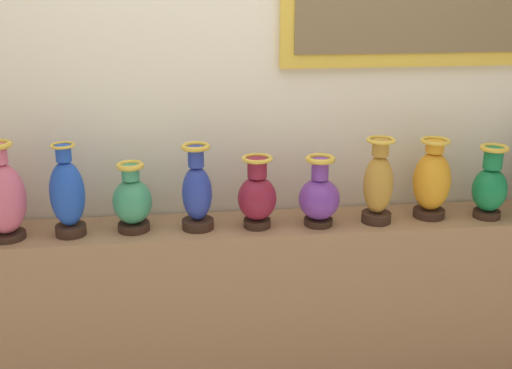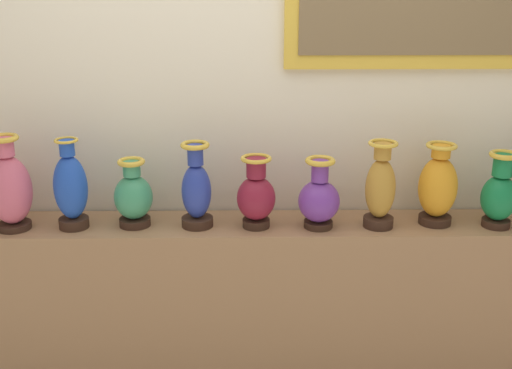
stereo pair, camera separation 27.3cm
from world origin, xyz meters
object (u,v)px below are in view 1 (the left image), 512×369
at_px(vase_jade, 132,201).
at_px(vase_amber, 432,181).
at_px(vase_rose, 3,197).
at_px(vase_emerald, 490,186).
at_px(vase_violet, 319,196).
at_px(vase_cobalt, 197,192).
at_px(vase_burgundy, 258,196).
at_px(vase_sapphire, 68,195).
at_px(vase_ochre, 378,184).

bearing_deg(vase_jade, vase_amber, 0.25).
xyz_separation_m(vase_rose, vase_emerald, (2.08, -0.00, -0.03)).
distance_m(vase_violet, vase_amber, 0.52).
height_order(vase_cobalt, vase_burgundy, vase_cobalt).
height_order(vase_burgundy, vase_amber, vase_amber).
distance_m(vase_cobalt, vase_emerald, 1.29).
distance_m(vase_sapphire, vase_cobalt, 0.53).
distance_m(vase_cobalt, vase_amber, 1.04).
xyz_separation_m(vase_violet, vase_emerald, (0.77, -0.00, 0.02)).
relative_size(vase_burgundy, vase_amber, 0.87).
relative_size(vase_violet, vase_emerald, 0.93).
relative_size(vase_jade, vase_ochre, 0.79).
xyz_separation_m(vase_violet, vase_amber, (0.51, 0.04, 0.04)).
bearing_deg(vase_rose, vase_amber, 1.12).
height_order(vase_rose, vase_sapphire, vase_rose).
height_order(vase_rose, vase_ochre, vase_rose).
bearing_deg(vase_amber, vase_burgundy, -177.91).
xyz_separation_m(vase_rose, vase_ochre, (1.57, 0.00, -0.01)).
bearing_deg(vase_ochre, vase_violet, -179.30).
distance_m(vase_rose, vase_jade, 0.51).
distance_m(vase_rose, vase_sapphire, 0.25).
height_order(vase_ochre, vase_emerald, vase_ochre).
bearing_deg(vase_rose, vase_cobalt, 1.43).
height_order(vase_cobalt, vase_ochre, vase_ochre).
bearing_deg(vase_cobalt, vase_amber, 0.89).
bearing_deg(vase_cobalt, vase_burgundy, -2.74).
xyz_separation_m(vase_sapphire, vase_violet, (1.05, -0.01, -0.04)).
bearing_deg(vase_amber, vase_emerald, -8.50).
bearing_deg(vase_violet, vase_rose, 179.98).
xyz_separation_m(vase_rose, vase_amber, (1.82, 0.04, -0.01)).
bearing_deg(vase_amber, vase_jade, -179.75).
height_order(vase_sapphire, vase_ochre, vase_sapphire).
bearing_deg(vase_emerald, vase_cobalt, 179.03).
height_order(vase_amber, vase_emerald, vase_amber).
bearing_deg(vase_sapphire, vase_ochre, -0.34).
height_order(vase_violet, vase_amber, vase_amber).
xyz_separation_m(vase_sapphire, vase_amber, (1.57, 0.03, -0.01)).
bearing_deg(vase_ochre, vase_emerald, -0.58).
xyz_separation_m(vase_ochre, vase_amber, (0.25, 0.03, -0.00)).
bearing_deg(vase_sapphire, vase_cobalt, 0.97).
xyz_separation_m(vase_rose, vase_burgundy, (1.04, 0.01, -0.04)).
relative_size(vase_sapphire, vase_violet, 1.27).
bearing_deg(vase_rose, vase_sapphire, 2.38).
distance_m(vase_amber, vase_emerald, 0.26).
bearing_deg(vase_sapphire, vase_amber, 0.92).
bearing_deg(vase_rose, vase_violet, -0.02).
xyz_separation_m(vase_jade, vase_ochre, (1.05, -0.03, 0.04)).
relative_size(vase_sapphire, vase_amber, 1.09).
height_order(vase_sapphire, vase_emerald, vase_sapphire).
relative_size(vase_rose, vase_emerald, 1.24).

